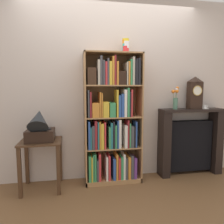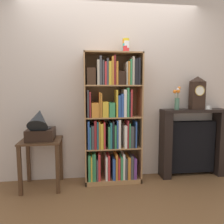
{
  "view_description": "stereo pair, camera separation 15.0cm",
  "coord_description": "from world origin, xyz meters",
  "px_view_note": "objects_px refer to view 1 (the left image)",
  "views": [
    {
      "loc": [
        -0.53,
        -2.75,
        1.33
      ],
      "look_at": [
        -0.01,
        0.1,
        0.99
      ],
      "focal_mm": 33.97,
      "sensor_mm": 36.0,
      "label": 1
    },
    {
      "loc": [
        -0.38,
        -2.77,
        1.33
      ],
      "look_at": [
        -0.01,
        0.1,
        0.99
      ],
      "focal_mm": 33.97,
      "sensor_mm": 36.0,
      "label": 2
    }
  ],
  "objects_px": {
    "bookshelf": "(112,123)",
    "side_table_left": "(41,153)",
    "fireplace_mantel": "(190,142)",
    "mantel_clock": "(195,93)",
    "teacup_with_saucer": "(204,107)",
    "cup_stack": "(126,46)",
    "gramophone": "(40,127)",
    "flower_vase": "(175,99)"
  },
  "relations": [
    {
      "from": "bookshelf",
      "to": "teacup_with_saucer",
      "type": "relative_size",
      "value": 12.6
    },
    {
      "from": "bookshelf",
      "to": "mantel_clock",
      "type": "relative_size",
      "value": 3.74
    },
    {
      "from": "cup_stack",
      "to": "bookshelf",
      "type": "bearing_deg",
      "value": -171.16
    },
    {
      "from": "flower_vase",
      "to": "mantel_clock",
      "type": "bearing_deg",
      "value": 1.7
    },
    {
      "from": "cup_stack",
      "to": "gramophone",
      "type": "bearing_deg",
      "value": -173.06
    },
    {
      "from": "fireplace_mantel",
      "to": "mantel_clock",
      "type": "relative_size",
      "value": 2.11
    },
    {
      "from": "cup_stack",
      "to": "fireplace_mantel",
      "type": "distance_m",
      "value": 1.73
    },
    {
      "from": "cup_stack",
      "to": "side_table_left",
      "type": "height_order",
      "value": "cup_stack"
    },
    {
      "from": "side_table_left",
      "to": "flower_vase",
      "type": "distance_m",
      "value": 2.01
    },
    {
      "from": "bookshelf",
      "to": "teacup_with_saucer",
      "type": "bearing_deg",
      "value": 1.69
    },
    {
      "from": "fireplace_mantel",
      "to": "teacup_with_saucer",
      "type": "relative_size",
      "value": 7.11
    },
    {
      "from": "cup_stack",
      "to": "teacup_with_saucer",
      "type": "xyz_separation_m",
      "value": [
        1.23,
        0.01,
        -0.85
      ]
    },
    {
      "from": "bookshelf",
      "to": "cup_stack",
      "type": "relative_size",
      "value": 9.28
    },
    {
      "from": "cup_stack",
      "to": "side_table_left",
      "type": "distance_m",
      "value": 1.81
    },
    {
      "from": "bookshelf",
      "to": "mantel_clock",
      "type": "bearing_deg",
      "value": 1.81
    },
    {
      "from": "mantel_clock",
      "to": "teacup_with_saucer",
      "type": "height_order",
      "value": "mantel_clock"
    },
    {
      "from": "bookshelf",
      "to": "side_table_left",
      "type": "xyz_separation_m",
      "value": [
        -0.95,
        -0.06,
        -0.35
      ]
    },
    {
      "from": "side_table_left",
      "to": "teacup_with_saucer",
      "type": "bearing_deg",
      "value": 2.54
    },
    {
      "from": "bookshelf",
      "to": "flower_vase",
      "type": "relative_size",
      "value": 5.4
    },
    {
      "from": "bookshelf",
      "to": "cup_stack",
      "type": "xyz_separation_m",
      "value": [
        0.19,
        0.03,
        1.05
      ]
    },
    {
      "from": "fireplace_mantel",
      "to": "flower_vase",
      "type": "height_order",
      "value": "flower_vase"
    },
    {
      "from": "bookshelf",
      "to": "flower_vase",
      "type": "bearing_deg",
      "value": 1.85
    },
    {
      "from": "gramophone",
      "to": "flower_vase",
      "type": "height_order",
      "value": "flower_vase"
    },
    {
      "from": "bookshelf",
      "to": "cup_stack",
      "type": "bearing_deg",
      "value": 8.84
    },
    {
      "from": "gramophone",
      "to": "mantel_clock",
      "type": "relative_size",
      "value": 1.0
    },
    {
      "from": "side_table_left",
      "to": "flower_vase",
      "type": "relative_size",
      "value": 1.96
    },
    {
      "from": "teacup_with_saucer",
      "to": "fireplace_mantel",
      "type": "bearing_deg",
      "value": 174.32
    },
    {
      "from": "side_table_left",
      "to": "gramophone",
      "type": "xyz_separation_m",
      "value": [
        0.0,
        -0.05,
        0.35
      ]
    },
    {
      "from": "mantel_clock",
      "to": "side_table_left",
      "type": "bearing_deg",
      "value": -177.32
    },
    {
      "from": "cup_stack",
      "to": "flower_vase",
      "type": "distance_m",
      "value": 1.04
    },
    {
      "from": "cup_stack",
      "to": "mantel_clock",
      "type": "relative_size",
      "value": 0.4
    },
    {
      "from": "bookshelf",
      "to": "gramophone",
      "type": "bearing_deg",
      "value": -173.44
    },
    {
      "from": "side_table_left",
      "to": "flower_vase",
      "type": "xyz_separation_m",
      "value": [
        1.89,
        0.09,
        0.68
      ]
    },
    {
      "from": "cup_stack",
      "to": "teacup_with_saucer",
      "type": "distance_m",
      "value": 1.49
    },
    {
      "from": "teacup_with_saucer",
      "to": "bookshelf",
      "type": "bearing_deg",
      "value": -178.31
    },
    {
      "from": "mantel_clock",
      "to": "teacup_with_saucer",
      "type": "bearing_deg",
      "value": 0.74
    },
    {
      "from": "flower_vase",
      "to": "gramophone",
      "type": "bearing_deg",
      "value": -175.78
    },
    {
      "from": "mantel_clock",
      "to": "flower_vase",
      "type": "bearing_deg",
      "value": -178.3
    },
    {
      "from": "gramophone",
      "to": "side_table_left",
      "type": "bearing_deg",
      "value": 90.0
    },
    {
      "from": "fireplace_mantel",
      "to": "mantel_clock",
      "type": "bearing_deg",
      "value": -32.06
    },
    {
      "from": "side_table_left",
      "to": "fireplace_mantel",
      "type": "distance_m",
      "value": 2.17
    },
    {
      "from": "bookshelf",
      "to": "teacup_with_saucer",
      "type": "xyz_separation_m",
      "value": [
        1.42,
        0.04,
        0.19
      ]
    }
  ]
}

